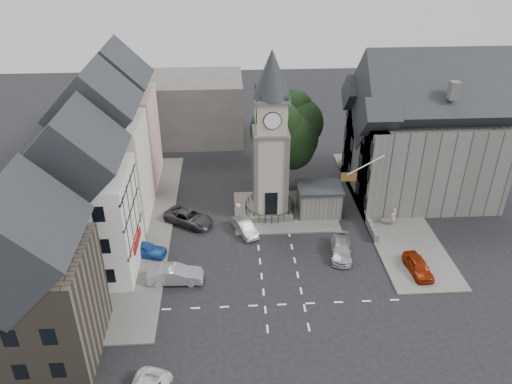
{
  "coord_description": "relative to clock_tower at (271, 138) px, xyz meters",
  "views": [
    {
      "loc": [
        -3.92,
        -34.43,
        26.28
      ],
      "look_at": [
        -1.55,
        5.0,
        4.07
      ],
      "focal_mm": 35.0,
      "sensor_mm": 36.0,
      "label": 1
    }
  ],
  "objects": [
    {
      "name": "central_island",
      "position": [
        1.5,
        0.01,
        -8.04
      ],
      "size": [
        10.0,
        8.0,
        0.16
      ],
      "primitive_type": "cube",
      "color": "#595651",
      "rests_on": "ground"
    },
    {
      "name": "car_west_grey",
      "position": [
        -7.96,
        -1.58,
        -7.44
      ],
      "size": [
        5.33,
        4.54,
        1.36
      ],
      "primitive_type": "imported",
      "rotation": [
        0.0,
        0.0,
        1.0
      ],
      "color": "#323235",
      "rests_on": "ground"
    },
    {
      "name": "road_markings",
      "position": [
        0.0,
        -13.49,
        -8.12
      ],
      "size": [
        20.0,
        8.0,
        0.01
      ],
      "primitive_type": "cube",
      "color": "silver",
      "rests_on": "ground"
    },
    {
      "name": "flagpole",
      "position": [
        8.0,
        -3.99,
        -1.12
      ],
      "size": [
        3.68,
        0.1,
        2.74
      ],
      "color": "white",
      "rests_on": "ground"
    },
    {
      "name": "car_island_silver",
      "position": [
        -2.63,
        -3.49,
        -7.51
      ],
      "size": [
        2.63,
        3.92,
        1.22
      ],
      "primitive_type": "imported",
      "rotation": [
        0.0,
        0.0,
        0.4
      ],
      "color": "#92959A",
      "rests_on": "ground"
    },
    {
      "name": "car_west_blue",
      "position": [
        -11.5,
        -6.52,
        -7.46
      ],
      "size": [
        4.15,
        2.48,
        1.32
      ],
      "primitive_type": "imported",
      "rotation": [
        0.0,
        0.0,
        1.32
      ],
      "color": "#1B4799",
      "rests_on": "ground"
    },
    {
      "name": "pavement_west",
      "position": [
        -12.5,
        -1.99,
        -8.05
      ],
      "size": [
        6.0,
        30.0,
        0.14
      ],
      "primitive_type": "cube",
      "color": "#595651",
      "rests_on": "ground"
    },
    {
      "name": "stone_shelter",
      "position": [
        4.8,
        -0.49,
        -6.57
      ],
      "size": [
        4.3,
        3.3,
        3.08
      ],
      "color": "#5C5B55",
      "rests_on": "ground"
    },
    {
      "name": "backdrop_west",
      "position": [
        -12.0,
        20.01,
        -4.12
      ],
      "size": [
        20.0,
        10.0,
        8.0
      ],
      "primitive_type": "cube",
      "color": "#4C4944",
      "rests_on": "ground"
    },
    {
      "name": "pavement_east",
      "position": [
        12.0,
        0.01,
        -8.05
      ],
      "size": [
        6.0,
        26.0,
        0.14
      ],
      "primitive_type": "cube",
      "color": "#595651",
      "rests_on": "ground"
    },
    {
      "name": "car_island_east",
      "position": [
        5.62,
        -7.49,
        -7.51
      ],
      "size": [
        2.37,
        4.46,
        1.23
      ],
      "primitive_type": "imported",
      "rotation": [
        0.0,
        0.0,
        -0.16
      ],
      "color": "#A8ADB1",
      "rests_on": "ground"
    },
    {
      "name": "east_building",
      "position": [
        15.59,
        3.01,
        -1.86
      ],
      "size": [
        14.4,
        11.4,
        12.6
      ],
      "color": "#5C5B55",
      "rests_on": "ground"
    },
    {
      "name": "pedestrian",
      "position": [
        11.5,
        -3.14,
        -7.16
      ],
      "size": [
        0.84,
        0.79,
        1.93
      ],
      "primitive_type": "imported",
      "rotation": [
        0.0,
        0.0,
        3.78
      ],
      "color": "#A99B8C",
      "rests_on": "ground"
    },
    {
      "name": "terrace_tudor",
      "position": [
        -15.5,
        -7.99,
        -1.93
      ],
      "size": [
        8.1,
        7.6,
        12.0
      ],
      "color": "silver",
      "rests_on": "ground"
    },
    {
      "name": "clock_tower",
      "position": [
        0.0,
        0.0,
        0.0
      ],
      "size": [
        4.86,
        4.86,
        16.25
      ],
      "color": "#4C4944",
      "rests_on": "ground"
    },
    {
      "name": "terrace_cream",
      "position": [
        -15.5,
        0.01,
        -1.54
      ],
      "size": [
        8.1,
        7.6,
        12.8
      ],
      "color": "beige",
      "rests_on": "ground"
    },
    {
      "name": "building_sw_stone",
      "position": [
        -17.0,
        -16.99,
        -2.77
      ],
      "size": [
        8.6,
        7.6,
        10.4
      ],
      "color": "#474135",
      "rests_on": "ground"
    },
    {
      "name": "ground",
      "position": [
        0.0,
        -7.99,
        -8.12
      ],
      "size": [
        120.0,
        120.0,
        0.0
      ],
      "primitive_type": "plane",
      "color": "black",
      "rests_on": "ground"
    },
    {
      "name": "car_west_silver",
      "position": [
        -8.53,
        -10.29,
        -7.38
      ],
      "size": [
        4.5,
        1.64,
        1.48
      ],
      "primitive_type": "imported",
      "rotation": [
        0.0,
        0.0,
        1.55
      ],
      "color": "#A7A9B0",
      "rests_on": "ground"
    },
    {
      "name": "warning_sign_post",
      "position": [
        -3.2,
        -2.56,
        -6.09
      ],
      "size": [
        0.7,
        0.19,
        2.85
      ],
      "color": "black",
      "rests_on": "ground"
    },
    {
      "name": "car_east_red",
      "position": [
        11.5,
        -10.27,
        -7.47
      ],
      "size": [
        1.85,
        3.93,
        1.3
      ],
      "primitive_type": "imported",
      "rotation": [
        0.0,
        0.0,
        0.09
      ],
      "color": "maroon",
      "rests_on": "ground"
    },
    {
      "name": "east_boundary_wall",
      "position": [
        9.2,
        2.01,
        -7.67
      ],
      "size": [
        0.4,
        16.0,
        0.9
      ],
      "primitive_type": "cube",
      "color": "#5C5B55",
      "rests_on": "ground"
    },
    {
      "name": "town_tree",
      "position": [
        2.0,
        5.01,
        -1.15
      ],
      "size": [
        7.2,
        7.2,
        10.8
      ],
      "color": "black",
      "rests_on": "ground"
    },
    {
      "name": "terrace_pink",
      "position": [
        -15.5,
        8.01,
        -1.54
      ],
      "size": [
        8.1,
        7.6,
        12.8
      ],
      "color": "#DB9C96",
      "rests_on": "ground"
    }
  ]
}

